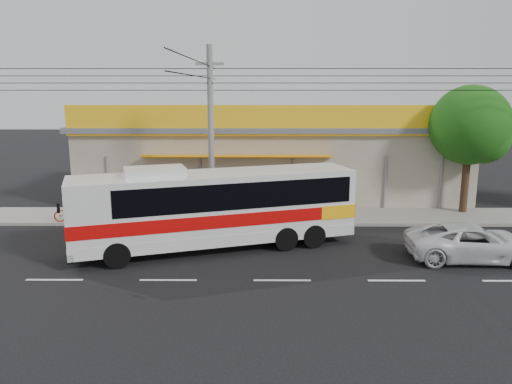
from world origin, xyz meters
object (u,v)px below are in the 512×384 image
motorbike_red (73,211)px  motorbike_dark (133,203)px  utility_pole (210,78)px  tree_near (473,128)px  white_car (473,242)px  coach_bus (220,204)px

motorbike_red → motorbike_dark: (2.61, 1.57, 0.05)m
utility_pole → tree_near: utility_pole is taller
motorbike_red → utility_pole: 9.49m
motorbike_dark → white_car: (14.94, -6.78, 0.03)m
white_car → tree_near: bearing=-18.3°
motorbike_red → motorbike_dark: size_ratio=1.03×
motorbike_dark → tree_near: size_ratio=0.26×
motorbike_red → motorbike_dark: motorbike_dark is taller
coach_bus → tree_near: bearing=6.4°
utility_pole → tree_near: size_ratio=5.03×
tree_near → coach_bus: bearing=-155.6°
coach_bus → tree_near: 14.05m
motorbike_red → white_car: 18.30m
coach_bus → motorbike_dark: coach_bus is taller
utility_pole → coach_bus: bearing=-79.0°
coach_bus → white_car: size_ratio=2.33×
tree_near → motorbike_dark: bearing=-179.1°
coach_bus → motorbike_dark: 7.48m
motorbike_red → tree_near: size_ratio=0.26×
coach_bus → motorbike_dark: bearing=114.6°
coach_bus → motorbike_red: 8.62m
motorbike_dark → white_car: bearing=-98.6°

